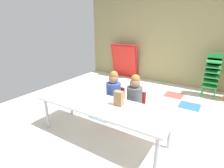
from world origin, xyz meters
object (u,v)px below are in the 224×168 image
donut_powdered_on_plate (74,95)px  paper_plate_near_edge (74,97)px  seated_child_middle_seat (135,96)px  kid_chair_green_stack (212,73)px  seated_child_near_camera (114,91)px  folded_activity_table (124,61)px  paper_bag_brown (119,98)px  craft_table (102,107)px

donut_powdered_on_plate → paper_plate_near_edge: bearing=0.0°
seated_child_middle_seat → kid_chair_green_stack: 2.45m
seated_child_near_camera → seated_child_middle_seat: size_ratio=1.00×
seated_child_near_camera → kid_chair_green_stack: (1.39, 2.24, 0.02)m
folded_activity_table → donut_powdered_on_plate: 3.22m
folded_activity_table → donut_powdered_on_plate: bearing=-76.3°
seated_child_near_camera → paper_bag_brown: size_ratio=4.17×
folded_activity_table → paper_plate_near_edge: size_ratio=6.04×
seated_child_near_camera → kid_chair_green_stack: kid_chair_green_stack is taller
seated_child_middle_seat → seated_child_near_camera: bearing=180.0°
seated_child_middle_seat → donut_powdered_on_plate: 1.01m
paper_bag_brown → paper_plate_near_edge: paper_bag_brown is taller
craft_table → folded_activity_table: (-1.32, 3.12, 0.02)m
seated_child_near_camera → paper_bag_brown: (0.38, -0.47, 0.12)m
craft_table → paper_bag_brown: paper_bag_brown is taller
seated_child_middle_seat → paper_bag_brown: size_ratio=4.17×
kid_chair_green_stack → folded_activity_table: folded_activity_table is taller
seated_child_near_camera → donut_powdered_on_plate: 0.71m
seated_child_near_camera → folded_activity_table: size_ratio=0.84×
kid_chair_green_stack → paper_bag_brown: (-1.01, -2.71, 0.09)m
paper_plate_near_edge → donut_powdered_on_plate: size_ratio=1.62×
paper_plate_near_edge → seated_child_middle_seat: bearing=35.6°
seated_child_near_camera → paper_bag_brown: bearing=-51.3°
folded_activity_table → paper_plate_near_edge: 3.22m
paper_bag_brown → craft_table: bearing=-155.1°
paper_plate_near_edge → donut_powdered_on_plate: (0.00, 0.00, 0.02)m
seated_child_middle_seat → paper_bag_brown: seated_child_middle_seat is taller
donut_powdered_on_plate → craft_table: bearing=1.5°
craft_table → paper_plate_near_edge: (-0.56, -0.01, 0.05)m
kid_chair_green_stack → donut_powdered_on_plate: size_ratio=9.38×
paper_bag_brown → paper_plate_near_edge: 0.80m
craft_table → seated_child_middle_seat: (0.26, 0.57, 0.04)m
seated_child_near_camera → paper_plate_near_edge: seated_child_near_camera is taller
folded_activity_table → seated_child_near_camera: bearing=-65.3°
kid_chair_green_stack → paper_plate_near_edge: kid_chair_green_stack is taller
kid_chair_green_stack → donut_powdered_on_plate: bearing=-122.4°
seated_child_near_camera → donut_powdered_on_plate: bearing=-124.7°
kid_chair_green_stack → donut_powdered_on_plate: kid_chair_green_stack is taller
craft_table → donut_powdered_on_plate: 0.56m
seated_child_middle_seat → folded_activity_table: size_ratio=0.84×
kid_chair_green_stack → paper_plate_near_edge: bearing=-122.4°
folded_activity_table → donut_powdered_on_plate: size_ratio=9.79×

